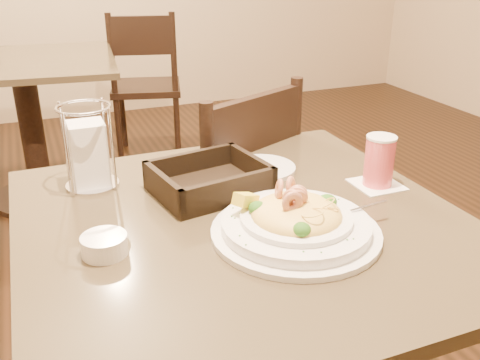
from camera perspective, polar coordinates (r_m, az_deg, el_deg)
name	(u,v)px	position (r m, az deg, el deg)	size (l,w,h in m)	color
main_table	(243,314)	(1.24, 0.36, -14.06)	(0.90, 0.90, 0.76)	black
background_table	(28,107)	(2.97, -21.67, 7.27)	(0.99, 0.99, 0.76)	black
dining_chair_near	(223,217)	(1.68, -1.83, -3.99)	(0.56, 0.56, 0.93)	black
dining_chair_far	(146,82)	(3.43, -10.02, 10.25)	(0.51, 0.51, 0.93)	black
pasta_bowl	(296,221)	(1.04, 5.97, -4.39)	(0.37, 0.33, 0.11)	white
drink_glass	(379,161)	(1.28, 14.63, 1.93)	(0.11, 0.11, 0.12)	white
bread_basket	(209,182)	(1.22, -3.30, -0.25)	(0.27, 0.24, 0.07)	black
napkin_caddy	(89,152)	(1.27, -15.82, 2.86)	(0.12, 0.12, 0.20)	silver
side_plate	(261,168)	(1.34, 2.28, 1.26)	(0.17, 0.17, 0.01)	white
butter_ramekin	(104,245)	(1.01, -14.27, -6.73)	(0.08, 0.08, 0.04)	white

